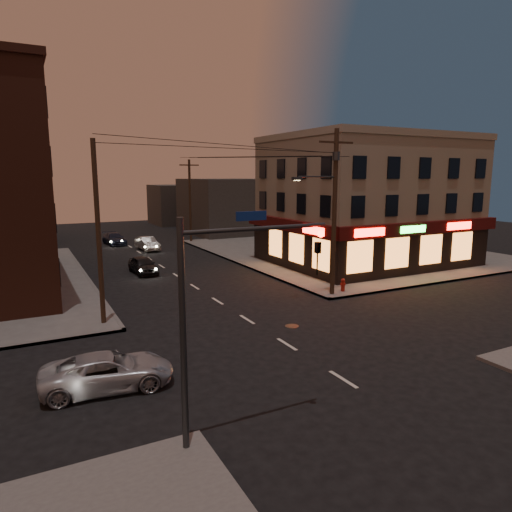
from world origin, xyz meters
TOP-DOWN VIEW (x-y plane):
  - ground at (0.00, 0.00)m, footprint 120.00×120.00m
  - sidewalk_ne at (18.00, 19.00)m, footprint 24.00×28.00m
  - pizza_building at (15.93, 13.43)m, footprint 15.85×12.85m
  - bg_building_ne_a at (14.00, 38.00)m, footprint 10.00×12.00m
  - bg_building_ne_b at (12.00, 52.00)m, footprint 8.00×8.00m
  - utility_pole_main at (6.68, 5.80)m, footprint 4.20×0.44m
  - utility_pole_far at (6.80, 32.00)m, footprint 0.26×0.26m
  - utility_pole_west at (-6.80, 6.50)m, footprint 0.24×0.24m
  - traffic_signal at (-5.57, -5.60)m, footprint 4.49×0.32m
  - suv_cross at (-7.80, -0.72)m, footprint 4.74×2.57m
  - sedan_near at (-2.03, 17.86)m, footprint 1.76×3.96m
  - sedan_mid at (1.06, 28.82)m, footprint 1.78×4.19m
  - sedan_far at (-1.19, 34.16)m, footprint 2.16×4.54m
  - fire_hydrant at (7.80, 6.00)m, footprint 0.36×0.36m

SIDE VIEW (x-z plane):
  - ground at x=0.00m, z-range 0.00..0.00m
  - sidewalk_ne at x=18.00m, z-range 0.00..0.15m
  - fire_hydrant at x=7.80m, z-range 0.19..1.01m
  - suv_cross at x=-7.80m, z-range 0.00..1.26m
  - sedan_far at x=-1.19m, z-range 0.00..1.28m
  - sedan_near at x=-2.03m, z-range 0.00..1.32m
  - sedan_mid at x=1.06m, z-range 0.00..1.34m
  - bg_building_ne_b at x=12.00m, z-range 0.00..6.00m
  - bg_building_ne_a at x=14.00m, z-range 0.00..7.00m
  - traffic_signal at x=-5.57m, z-range 0.92..7.39m
  - utility_pole_far at x=6.80m, z-range 0.15..9.15m
  - utility_pole_west at x=-6.80m, z-range 0.15..9.15m
  - pizza_building at x=15.93m, z-range 0.10..10.60m
  - utility_pole_main at x=6.68m, z-range 0.76..10.76m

